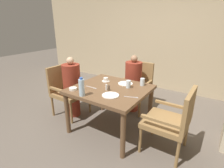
{
  "coord_description": "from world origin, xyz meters",
  "views": [
    {
      "loc": [
        1.42,
        -2.11,
        1.74
      ],
      "look_at": [
        0.0,
        0.05,
        0.79
      ],
      "focal_mm": 28.0,
      "sensor_mm": 36.0,
      "label": 1
    }
  ],
  "objects": [
    {
      "name": "wall_back",
      "position": [
        0.0,
        2.34,
        1.4
      ],
      "size": [
        8.0,
        0.06,
        2.8
      ],
      "color": "tan",
      "rests_on": "ground_plane"
    },
    {
      "name": "diner_in_far_chair",
      "position": [
        -0.0,
        0.8,
        0.58
      ],
      "size": [
        0.32,
        0.32,
        1.13
      ],
      "color": "maroon",
      "rests_on": "ground_plane"
    },
    {
      "name": "chair_far_side",
      "position": [
        0.0,
        0.95,
        0.52
      ],
      "size": [
        0.56,
        0.56,
        0.94
      ],
      "color": "olive",
      "rests_on": "ground_plane"
    },
    {
      "name": "diner_in_left_chair",
      "position": [
        -0.85,
        0.0,
        0.58
      ],
      "size": [
        0.32,
        0.32,
        1.13
      ],
      "color": "maroon",
      "rests_on": "ground_plane"
    },
    {
      "name": "dining_table",
      "position": [
        0.0,
        0.0,
        0.65
      ],
      "size": [
        1.14,
        1.05,
        0.74
      ],
      "color": "brown",
      "rests_on": "ground_plane"
    },
    {
      "name": "water_bottle",
      "position": [
        -0.17,
        -0.46,
        0.87
      ],
      "size": [
        0.08,
        0.08,
        0.27
      ],
      "color": "silver",
      "rests_on": "dining_table"
    },
    {
      "name": "plate_main_right",
      "position": [
        0.17,
        -0.24,
        0.75
      ],
      "size": [
        0.24,
        0.24,
        0.01
      ],
      "color": "white",
      "rests_on": "dining_table"
    },
    {
      "name": "glass_tall_near",
      "position": [
        0.37,
        0.38,
        0.8
      ],
      "size": [
        0.07,
        0.07,
        0.12
      ],
      "color": "silver",
      "rests_on": "dining_table"
    },
    {
      "name": "pepper_shaker",
      "position": [
        0.04,
        -0.1,
        0.78
      ],
      "size": [
        0.03,
        0.03,
        0.08
      ],
      "color": "#4C3D2D",
      "rests_on": "dining_table"
    },
    {
      "name": "chair_right_side",
      "position": [
        1.0,
        0.0,
        0.52
      ],
      "size": [
        0.56,
        0.56,
        0.94
      ],
      "color": "olive",
      "rests_on": "ground_plane"
    },
    {
      "name": "ground_plane",
      "position": [
        0.0,
        0.0,
        0.0
      ],
      "size": [
        16.0,
        16.0,
        0.0
      ],
      "primitive_type": "plane",
      "color": "#60564C"
    },
    {
      "name": "knife_beside_plate",
      "position": [
        -0.25,
        -0.14,
        0.74
      ],
      "size": [
        0.21,
        0.02,
        0.0
      ],
      "color": "silver",
      "rests_on": "dining_table"
    },
    {
      "name": "chair_left_side",
      "position": [
        -1.0,
        0.0,
        0.52
      ],
      "size": [
        0.56,
        0.56,
        0.94
      ],
      "color": "olive",
      "rests_on": "ground_plane"
    },
    {
      "name": "salt_shaker",
      "position": [
        0.0,
        -0.1,
        0.79
      ],
      "size": [
        0.03,
        0.03,
        0.09
      ],
      "color": "white",
      "rests_on": "dining_table"
    },
    {
      "name": "teacup_with_saucer",
      "position": [
        -0.24,
        0.22,
        0.77
      ],
      "size": [
        0.13,
        0.13,
        0.07
      ],
      "color": "white",
      "rests_on": "dining_table"
    },
    {
      "name": "plate_main_left",
      "position": [
        0.11,
        0.29,
        0.75
      ],
      "size": [
        0.24,
        0.24,
        0.01
      ],
      "color": "white",
      "rests_on": "dining_table"
    },
    {
      "name": "fork_beside_plate",
      "position": [
        0.45,
        -0.12,
        0.74
      ],
      "size": [
        0.19,
        0.08,
        0.0
      ],
      "color": "silver",
      "rests_on": "dining_table"
    },
    {
      "name": "bowl_small",
      "position": [
        -0.43,
        -0.38,
        0.76
      ],
      "size": [
        0.12,
        0.12,
        0.04
      ],
      "color": "white",
      "rests_on": "dining_table"
    },
    {
      "name": "glass_tall_mid",
      "position": [
        0.23,
        0.16,
        0.8
      ],
      "size": [
        0.07,
        0.07,
        0.12
      ],
      "color": "silver",
      "rests_on": "dining_table"
    }
  ]
}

